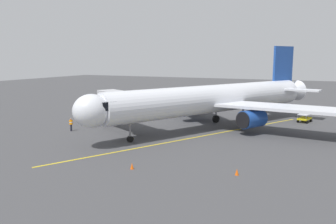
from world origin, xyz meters
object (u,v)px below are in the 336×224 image
(safety_cone_nose_right, at_px, (97,118))
(safety_cone_wing_starboard, at_px, (103,119))
(baggage_cart_portside, at_px, (305,118))
(airplane, at_px, (216,99))
(safety_cone_nose_left, at_px, (132,166))
(safety_cone_wing_port, at_px, (237,172))
(ground_crew_marshaller, at_px, (71,124))
(jet_bridge, at_px, (125,103))

(safety_cone_nose_right, height_order, safety_cone_wing_starboard, same)
(baggage_cart_portside, bearing_deg, safety_cone_wing_starboard, 21.93)
(airplane, bearing_deg, safety_cone_nose_left, 86.42)
(baggage_cart_portside, bearing_deg, safety_cone_nose_left, 67.61)
(airplane, distance_m, safety_cone_wing_port, 19.95)
(ground_crew_marshaller, relative_size, safety_cone_wing_starboard, 3.11)
(safety_cone_wing_starboard, bearing_deg, airplane, -173.63)
(baggage_cart_portside, distance_m, safety_cone_wing_port, 27.94)
(airplane, distance_m, ground_crew_marshaller, 19.92)
(jet_bridge, bearing_deg, safety_cone_nose_left, 123.94)
(ground_crew_marshaller, xyz_separation_m, baggage_cart_portside, (-27.86, -19.87, -0.23))
(baggage_cart_portside, bearing_deg, safety_cone_nose_right, 21.61)
(safety_cone_wing_port, height_order, safety_cone_wing_starboard, same)
(safety_cone_nose_right, relative_size, safety_cone_wing_starboard, 1.00)
(jet_bridge, distance_m, safety_cone_nose_right, 10.56)
(safety_cone_nose_right, bearing_deg, safety_cone_wing_port, 148.41)
(jet_bridge, height_order, safety_cone_nose_left, jet_bridge)
(jet_bridge, relative_size, safety_cone_nose_right, 19.87)
(ground_crew_marshaller, height_order, safety_cone_wing_starboard, ground_crew_marshaller)
(airplane, height_order, safety_cone_nose_left, airplane)
(baggage_cart_portside, xyz_separation_m, safety_cone_wing_port, (3.63, 27.70, -0.38))
(safety_cone_nose_left, bearing_deg, baggage_cart_portside, -112.39)
(baggage_cart_portside, relative_size, safety_cone_nose_right, 5.22)
(baggage_cart_portside, xyz_separation_m, safety_cone_wing_starboard, (28.64, 11.53, -0.38))
(safety_cone_nose_left, bearing_deg, safety_cone_wing_starboard, -48.67)
(jet_bridge, height_order, safety_cone_nose_right, jet_bridge)
(ground_crew_marshaller, height_order, baggage_cart_portside, ground_crew_marshaller)
(safety_cone_wing_port, bearing_deg, safety_cone_wing_starboard, -32.89)
(jet_bridge, bearing_deg, safety_cone_wing_port, 148.56)
(jet_bridge, distance_m, safety_cone_wing_starboard, 9.92)
(baggage_cart_portside, height_order, safety_cone_nose_right, baggage_cart_portside)
(ground_crew_marshaller, xyz_separation_m, safety_cone_nose_left, (-15.49, 10.16, -0.61))
(jet_bridge, height_order, baggage_cart_portside, jet_bridge)
(airplane, height_order, baggage_cart_portside, airplane)
(airplane, relative_size, safety_cone_nose_right, 67.50)
(safety_cone_nose_right, bearing_deg, airplane, -173.36)
(jet_bridge, xyz_separation_m, safety_cone_wing_starboard, (7.50, -5.47, -3.49))
(airplane, height_order, ground_crew_marshaller, airplane)
(ground_crew_marshaller, relative_size, safety_cone_nose_right, 3.11)
(ground_crew_marshaller, height_order, safety_cone_nose_left, ground_crew_marshaller)
(safety_cone_nose_left, relative_size, safety_cone_wing_starboard, 1.00)
(baggage_cart_portside, distance_m, safety_cone_nose_left, 32.48)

